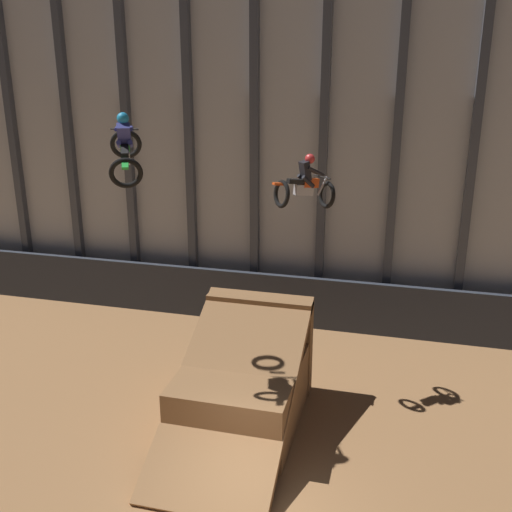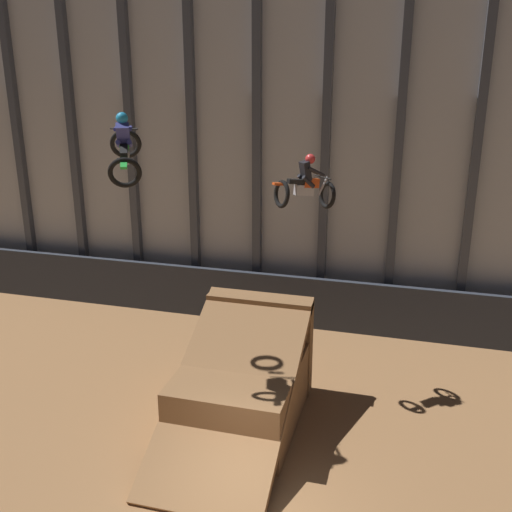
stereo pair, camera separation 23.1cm
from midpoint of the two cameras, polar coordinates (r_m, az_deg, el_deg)
name	(u,v)px [view 1 (the left image)]	position (r m, az deg, el deg)	size (l,w,h in m)	color
arena_back_wall	(323,168)	(20.35, 6.10, 8.34)	(32.00, 0.40, 11.05)	#ADB2B7
lower_barrier	(315,303)	(20.93, 5.36, -4.51)	(31.36, 0.20, 1.85)	#2D333D
dirt_ramp	(245,383)	(15.92, -1.51, -12.01)	(2.96, 5.74, 2.94)	olive
rider_bike_left_air	(125,149)	(13.83, -12.82, 9.90)	(1.36, 1.86, 1.65)	black
rider_bike_right_air	(305,186)	(15.81, 4.30, 6.68)	(1.67, 1.60, 1.53)	black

